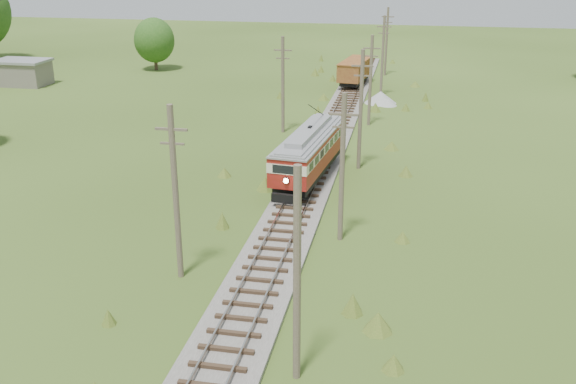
# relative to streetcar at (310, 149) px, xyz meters

# --- Properties ---
(railbed_main) EXTENTS (3.60, 96.00, 0.57)m
(railbed_main) POSITION_rel_streetcar_xyz_m (0.00, 6.72, -2.29)
(railbed_main) COLOR #605B54
(railbed_main) RESTS_ON ground
(streetcar) EXTENTS (3.83, 11.61, 5.25)m
(streetcar) POSITION_rel_streetcar_xyz_m (0.00, 0.00, 0.00)
(streetcar) COLOR black
(streetcar) RESTS_ON ground
(gondola) EXTENTS (3.68, 8.36, 2.69)m
(gondola) POSITION_rel_streetcar_xyz_m (0.00, 34.36, -0.47)
(gondola) COLOR black
(gondola) RESTS_ON ground
(gravel_pile) EXTENTS (3.58, 3.79, 1.30)m
(gravel_pile) POSITION_rel_streetcar_xyz_m (3.70, 26.06, -1.87)
(gravel_pile) COLOR gray
(gravel_pile) RESTS_ON ground
(utility_pole_r_1) EXTENTS (0.30, 0.30, 8.80)m
(utility_pole_r_1) POSITION_rel_streetcar_xyz_m (3.10, -22.28, 1.92)
(utility_pole_r_1) COLOR brown
(utility_pole_r_1) RESTS_ON ground
(utility_pole_r_2) EXTENTS (1.60, 0.30, 8.60)m
(utility_pole_r_2) POSITION_rel_streetcar_xyz_m (3.30, -9.28, 1.94)
(utility_pole_r_2) COLOR brown
(utility_pole_r_2) RESTS_ON ground
(utility_pole_r_3) EXTENTS (1.60, 0.30, 9.00)m
(utility_pole_r_3) POSITION_rel_streetcar_xyz_m (3.20, 3.72, 2.14)
(utility_pole_r_3) COLOR brown
(utility_pole_r_3) RESTS_ON ground
(utility_pole_r_4) EXTENTS (1.60, 0.30, 8.40)m
(utility_pole_r_4) POSITION_rel_streetcar_xyz_m (3.00, 16.72, 1.84)
(utility_pole_r_4) COLOR brown
(utility_pole_r_4) RESTS_ON ground
(utility_pole_r_5) EXTENTS (1.60, 0.30, 8.90)m
(utility_pole_r_5) POSITION_rel_streetcar_xyz_m (3.40, 29.72, 2.09)
(utility_pole_r_5) COLOR brown
(utility_pole_r_5) RESTS_ON ground
(utility_pole_r_6) EXTENTS (1.60, 0.30, 8.70)m
(utility_pole_r_6) POSITION_rel_streetcar_xyz_m (3.20, 42.72, 1.99)
(utility_pole_r_6) COLOR brown
(utility_pole_r_6) RESTS_ON ground
(utility_pole_l_a) EXTENTS (1.60, 0.30, 9.00)m
(utility_pole_l_a) POSITION_rel_streetcar_xyz_m (-4.20, -15.28, 2.14)
(utility_pole_l_a) COLOR brown
(utility_pole_l_a) RESTS_ON ground
(utility_pole_l_b) EXTENTS (1.60, 0.30, 8.60)m
(utility_pole_l_b) POSITION_rel_streetcar_xyz_m (-4.50, 12.72, 1.94)
(utility_pole_l_b) COLOR brown
(utility_pole_l_b) RESTS_ON ground
(tree_mid_a) EXTENTS (5.46, 5.46, 7.03)m
(tree_mid_a) POSITION_rel_streetcar_xyz_m (-28.00, 40.72, 1.54)
(tree_mid_a) COLOR #38281C
(tree_mid_a) RESTS_ON ground
(shed) EXTENTS (6.40, 4.40, 3.10)m
(shed) POSITION_rel_streetcar_xyz_m (-40.00, 27.72, -0.91)
(shed) COLOR slate
(shed) RESTS_ON ground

